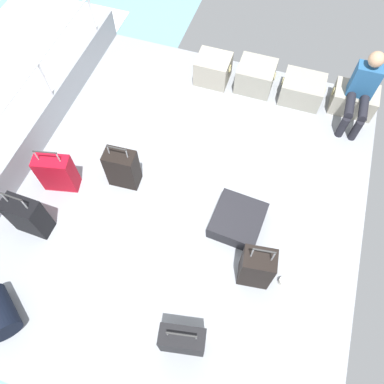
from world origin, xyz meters
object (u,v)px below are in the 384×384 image
suitcase_2 (256,268)px  paper_cup (282,281)px  suitcase_1 (122,168)px  suitcase_4 (182,340)px  passenger_seated (362,90)px  cargo_crate_2 (302,89)px  cargo_crate_3 (354,100)px  cargo_crate_0 (213,69)px  suitcase_5 (57,173)px  cargo_crate_1 (256,76)px  suitcase_0 (238,220)px  suitcase_3 (28,216)px

suitcase_2 → paper_cup: (0.33, 0.03, -0.27)m
suitcase_1 → suitcase_4: size_ratio=1.16×
passenger_seated → cargo_crate_2: bearing=169.6°
cargo_crate_2 → cargo_crate_3: 0.74m
cargo_crate_0 → suitcase_2: 3.15m
passenger_seated → suitcase_5: (-3.41, -2.33, -0.26)m
cargo_crate_3 → passenger_seated: size_ratio=0.61×
paper_cup → cargo_crate_3: bearing=81.6°
suitcase_2 → suitcase_5: (-2.65, 0.42, -0.03)m
suitcase_1 → suitcase_2: size_ratio=0.87×
suitcase_2 → suitcase_4: 1.08m
suitcase_4 → suitcase_5: suitcase_5 is taller
cargo_crate_3 → paper_cup: size_ratio=6.45×
cargo_crate_0 → cargo_crate_3: cargo_crate_0 is taller
suitcase_1 → suitcase_5: suitcase_5 is taller
suitcase_1 → suitcase_2: 2.03m
cargo_crate_2 → suitcase_1: bearing=-131.6°
cargo_crate_1 → suitcase_0: 2.36m
cargo_crate_2 → suitcase_2: 2.89m
cargo_crate_3 → cargo_crate_0: bearing=-177.9°
paper_cup → suitcase_5: bearing=172.6°
passenger_seated → suitcase_4: 3.92m
paper_cup → suitcase_0: bearing=140.8°
cargo_crate_2 → suitcase_2: bearing=-90.4°
cargo_crate_0 → suitcase_3: 3.36m
suitcase_0 → suitcase_4: (-0.19, -1.52, 0.15)m
suitcase_1 → suitcase_5: 0.82m
cargo_crate_2 → suitcase_0: 2.34m
suitcase_1 → suitcase_3: (-0.79, -0.96, 0.01)m
cargo_crate_1 → passenger_seated: size_ratio=0.54×
cargo_crate_0 → cargo_crate_1: size_ratio=0.94×
cargo_crate_1 → suitcase_0: cargo_crate_1 is taller
cargo_crate_3 → suitcase_5: (-3.41, -2.51, 0.11)m
cargo_crate_1 → suitcase_1: 2.49m
suitcase_1 → suitcase_2: (1.89, -0.73, 0.02)m
suitcase_1 → cargo_crate_0: bearing=75.3°
cargo_crate_1 → suitcase_4: size_ratio=0.90×
cargo_crate_3 → suitcase_2: 3.03m
cargo_crate_1 → suitcase_5: (-1.96, -2.49, 0.08)m
cargo_crate_2 → suitcase_3: 4.12m
suitcase_2 → suitcase_3: size_ratio=1.07×
passenger_seated → paper_cup: 2.80m
cargo_crate_2 → cargo_crate_1: bearing=178.2°
suitcase_1 → cargo_crate_1: bearing=61.1°
cargo_crate_3 → passenger_seated: bearing=-90.0°
suitcase_3 → cargo_crate_2: bearing=49.1°
cargo_crate_1 → suitcase_4: 3.86m
cargo_crate_3 → suitcase_0: bearing=-115.1°
cargo_crate_2 → passenger_seated: 0.84m
cargo_crate_3 → suitcase_1: suitcase_1 is taller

